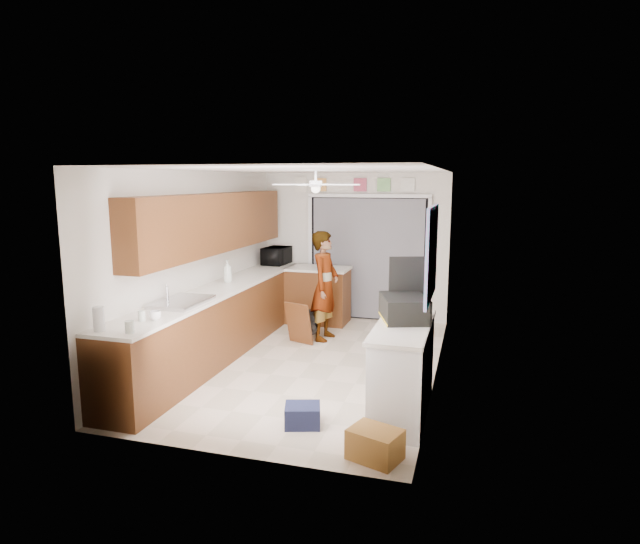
# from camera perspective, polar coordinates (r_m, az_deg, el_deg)

# --- Properties ---
(floor) EXTENTS (5.00, 5.00, 0.00)m
(floor) POSITION_cam_1_polar(r_m,az_deg,el_deg) (7.14, -0.91, -9.66)
(floor) COLOR beige
(floor) RESTS_ON ground
(ceiling) EXTENTS (5.00, 5.00, 0.00)m
(ceiling) POSITION_cam_1_polar(r_m,az_deg,el_deg) (6.74, -0.97, 10.83)
(ceiling) COLOR white
(ceiling) RESTS_ON ground
(wall_back) EXTENTS (3.20, 0.00, 3.20)m
(wall_back) POSITION_cam_1_polar(r_m,az_deg,el_deg) (9.22, 3.65, 2.73)
(wall_back) COLOR silver
(wall_back) RESTS_ON ground
(wall_front) EXTENTS (3.20, 0.00, 3.20)m
(wall_front) POSITION_cam_1_polar(r_m,az_deg,el_deg) (4.55, -10.29, -4.70)
(wall_front) COLOR silver
(wall_front) RESTS_ON ground
(wall_left) EXTENTS (0.00, 5.00, 5.00)m
(wall_left) POSITION_cam_1_polar(r_m,az_deg,el_deg) (7.45, -12.77, 0.84)
(wall_left) COLOR silver
(wall_left) RESTS_ON ground
(wall_right) EXTENTS (0.00, 5.00, 5.00)m
(wall_right) POSITION_cam_1_polar(r_m,az_deg,el_deg) (6.55, 12.57, -0.37)
(wall_right) COLOR silver
(wall_right) RESTS_ON ground
(left_base_cabinets) EXTENTS (0.60, 4.80, 0.90)m
(left_base_cabinets) POSITION_cam_1_polar(r_m,az_deg,el_deg) (7.48, -10.52, -5.32)
(left_base_cabinets) COLOR #5B3015
(left_base_cabinets) RESTS_ON floor
(left_countertop) EXTENTS (0.62, 4.80, 0.04)m
(left_countertop) POSITION_cam_1_polar(r_m,az_deg,el_deg) (7.37, -10.57, -1.79)
(left_countertop) COLOR white
(left_countertop) RESTS_ON left_base_cabinets
(upper_cabinets) EXTENTS (0.32, 4.00, 0.80)m
(upper_cabinets) POSITION_cam_1_polar(r_m,az_deg,el_deg) (7.49, -11.12, 5.18)
(upper_cabinets) COLOR #5B3015
(upper_cabinets) RESTS_ON wall_left
(sink_basin) EXTENTS (0.50, 0.76, 0.06)m
(sink_basin) POSITION_cam_1_polar(r_m,az_deg,el_deg) (6.50, -14.53, -3.16)
(sink_basin) COLOR silver
(sink_basin) RESTS_ON left_countertop
(faucet) EXTENTS (0.03, 0.03, 0.22)m
(faucet) POSITION_cam_1_polar(r_m,az_deg,el_deg) (6.58, -15.99, -2.23)
(faucet) COLOR silver
(faucet) RESTS_ON left_countertop
(peninsula_base) EXTENTS (1.00, 0.60, 0.90)m
(peninsula_base) POSITION_cam_1_polar(r_m,az_deg,el_deg) (9.00, -0.21, -2.59)
(peninsula_base) COLOR #5B3015
(peninsula_base) RESTS_ON floor
(peninsula_top) EXTENTS (1.04, 0.64, 0.04)m
(peninsula_top) POSITION_cam_1_polar(r_m,az_deg,el_deg) (8.91, -0.21, 0.37)
(peninsula_top) COLOR white
(peninsula_top) RESTS_ON peninsula_base
(back_opening_recess) EXTENTS (2.00, 0.06, 2.10)m
(back_opening_recess) POSITION_cam_1_polar(r_m,az_deg,el_deg) (9.17, 5.12, 1.41)
(back_opening_recess) COLOR black
(back_opening_recess) RESTS_ON wall_back
(curtain_panel) EXTENTS (1.90, 0.03, 2.05)m
(curtain_panel) POSITION_cam_1_polar(r_m,az_deg,el_deg) (9.13, 5.07, 1.38)
(curtain_panel) COLOR slate
(curtain_panel) RESTS_ON wall_back
(door_trim_left) EXTENTS (0.06, 0.04, 2.10)m
(door_trim_left) POSITION_cam_1_polar(r_m,az_deg,el_deg) (9.39, -1.04, 1.64)
(door_trim_left) COLOR white
(door_trim_left) RESTS_ON wall_back
(door_trim_right) EXTENTS (0.06, 0.04, 2.10)m
(door_trim_right) POSITION_cam_1_polar(r_m,az_deg,el_deg) (9.00, 11.46, 1.10)
(door_trim_right) COLOR white
(door_trim_right) RESTS_ON wall_back
(door_trim_head) EXTENTS (2.10, 0.04, 0.06)m
(door_trim_head) POSITION_cam_1_polar(r_m,az_deg,el_deg) (9.05, 5.19, 8.10)
(door_trim_head) COLOR white
(door_trim_head) RESTS_ON wall_back
(header_frame_0) EXTENTS (0.22, 0.02, 0.22)m
(header_frame_0) POSITION_cam_1_polar(r_m,az_deg,el_deg) (9.28, 0.01, 9.30)
(header_frame_0) COLOR #EFA64F
(header_frame_0) RESTS_ON wall_back
(header_frame_2) EXTENTS (0.22, 0.02, 0.22)m
(header_frame_2) POSITION_cam_1_polar(r_m,az_deg,el_deg) (9.10, 4.30, 9.26)
(header_frame_2) COLOR #B8455D
(header_frame_2) RESTS_ON wall_back
(header_frame_3) EXTENTS (0.22, 0.02, 0.22)m
(header_frame_3) POSITION_cam_1_polar(r_m,az_deg,el_deg) (9.03, 6.82, 9.22)
(header_frame_3) COLOR #76B969
(header_frame_3) RESTS_ON wall_back
(header_frame_4) EXTENTS (0.22, 0.02, 0.22)m
(header_frame_4) POSITION_cam_1_polar(r_m,az_deg,el_deg) (8.97, 9.37, 9.15)
(header_frame_4) COLOR silver
(header_frame_4) RESTS_ON wall_back
(route66_sign) EXTENTS (0.22, 0.02, 0.26)m
(route66_sign) POSITION_cam_1_polar(r_m,az_deg,el_deg) (9.38, -2.07, 9.29)
(route66_sign) COLOR silver
(route66_sign) RESTS_ON wall_back
(right_counter_base) EXTENTS (0.50, 1.40, 0.90)m
(right_counter_base) POSITION_cam_1_polar(r_m,az_deg,el_deg) (5.61, 8.85, -10.40)
(right_counter_base) COLOR white
(right_counter_base) RESTS_ON floor
(right_counter_top) EXTENTS (0.54, 1.44, 0.04)m
(right_counter_top) POSITION_cam_1_polar(r_m,az_deg,el_deg) (5.47, 8.87, -5.77)
(right_counter_top) COLOR white
(right_counter_top) RESTS_ON right_counter_base
(abstract_painting) EXTENTS (0.03, 1.15, 0.95)m
(abstract_painting) POSITION_cam_1_polar(r_m,az_deg,el_deg) (5.50, 11.82, 1.99)
(abstract_painting) COLOR #DF52C0
(abstract_painting) RESTS_ON wall_right
(ceiling_fan) EXTENTS (1.14, 1.14, 0.24)m
(ceiling_fan) POSITION_cam_1_polar(r_m,az_deg,el_deg) (6.93, -0.47, 9.31)
(ceiling_fan) COLOR white
(ceiling_fan) RESTS_ON ceiling
(microwave) EXTENTS (0.40, 0.56, 0.30)m
(microwave) POSITION_cam_1_polar(r_m,az_deg,el_deg) (9.25, -4.65, 1.74)
(microwave) COLOR black
(microwave) RESTS_ON left_countertop
(soap_bottle) EXTENTS (0.15, 0.15, 0.32)m
(soap_bottle) POSITION_cam_1_polar(r_m,az_deg,el_deg) (7.71, -9.83, 0.10)
(soap_bottle) COLOR silver
(soap_bottle) RESTS_ON left_countertop
(cup) EXTENTS (0.13, 0.13, 0.09)m
(cup) POSITION_cam_1_polar(r_m,az_deg,el_deg) (5.83, -17.17, -4.45)
(cup) COLOR white
(cup) RESTS_ON left_countertop
(jar_a) EXTENTS (0.09, 0.09, 0.12)m
(jar_a) POSITION_cam_1_polar(r_m,az_deg,el_deg) (5.40, -19.65, -5.55)
(jar_a) COLOR silver
(jar_a) RESTS_ON left_countertop
(jar_b) EXTENTS (0.08, 0.08, 0.11)m
(jar_b) POSITION_cam_1_polar(r_m,az_deg,el_deg) (5.83, -18.48, -4.46)
(jar_b) COLOR silver
(jar_b) RESTS_ON left_countertop
(paper_towel_roll) EXTENTS (0.14, 0.14, 0.24)m
(paper_towel_roll) POSITION_cam_1_polar(r_m,az_deg,el_deg) (5.57, -22.54, -4.65)
(paper_towel_roll) COLOR white
(paper_towel_roll) RESTS_ON left_countertop
(suitcase) EXTENTS (0.61, 0.70, 0.25)m
(suitcase) POSITION_cam_1_polar(r_m,az_deg,el_deg) (5.62, 8.96, -3.82)
(suitcase) COLOR black
(suitcase) RESTS_ON right_counter_top
(suitcase_rim) EXTENTS (0.60, 0.69, 0.02)m
(suitcase_rim) POSITION_cam_1_polar(r_m,az_deg,el_deg) (5.65, 8.93, -4.91)
(suitcase_rim) COLOR yellow
(suitcase_rim) RESTS_ON suitcase
(suitcase_lid) EXTENTS (0.41, 0.16, 0.50)m
(suitcase_lid) POSITION_cam_1_polar(r_m,az_deg,el_deg) (5.85, 9.39, -0.80)
(suitcase_lid) COLOR black
(suitcase_lid) RESTS_ON suitcase
(cardboard_box) EXTENTS (0.51, 0.44, 0.27)m
(cardboard_box) POSITION_cam_1_polar(r_m,az_deg,el_deg) (4.85, 5.90, -17.82)
(cardboard_box) COLOR #AC7E36
(cardboard_box) RESTS_ON floor
(navy_crate) EXTENTS (0.41, 0.37, 0.21)m
(navy_crate) POSITION_cam_1_polar(r_m,az_deg,el_deg) (5.41, -1.87, -15.04)
(navy_crate) COLOR #161B38
(navy_crate) RESTS_ON floor
(cabinet_door_panel) EXTENTS (0.45, 0.29, 0.62)m
(cabinet_door_panel) POSITION_cam_1_polar(r_m,az_deg,el_deg) (7.83, -2.29, -5.50)
(cabinet_door_panel) COLOR #5B3015
(cabinet_door_panel) RESTS_ON floor
(man) EXTENTS (0.45, 0.63, 1.64)m
(man) POSITION_cam_1_polar(r_m,az_deg,el_deg) (7.97, 0.53, -1.48)
(man) COLOR white
(man) RESTS_ON floor
(dog) EXTENTS (0.36, 0.59, 0.43)m
(dog) POSITION_cam_1_polar(r_m,az_deg,el_deg) (8.22, -0.71, -5.46)
(dog) COLOR black
(dog) RESTS_ON floor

